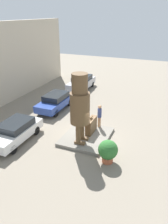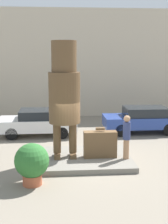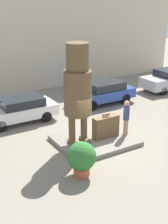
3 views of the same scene
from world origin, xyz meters
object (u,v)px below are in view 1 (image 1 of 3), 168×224
(parked_car_silver, at_px, (81,83))
(parked_car_blue, at_px, (55,101))
(statue_figure, at_px, (80,104))
(planter_pot, at_px, (108,151))
(giant_suitcase, at_px, (91,125))
(tourist, at_px, (100,115))
(parked_car_white, at_px, (15,131))

(parked_car_silver, bearing_deg, parked_car_blue, 0.35)
(parked_car_blue, xyz_separation_m, parked_car_silver, (6.16, 0.04, 0.02))
(statue_figure, bearing_deg, planter_pot, -117.11)
(statue_figure, distance_m, giant_suitcase, 2.63)
(giant_suitcase, xyz_separation_m, parked_car_blue, (3.05, 4.67, 0.02))
(giant_suitcase, height_order, parked_car_silver, parked_car_silver)
(tourist, bearing_deg, parked_car_silver, 31.36)
(statue_figure, bearing_deg, parked_car_blue, 44.72)
(parked_car_white, distance_m, planter_pot, 6.60)
(statue_figure, height_order, parked_car_silver, statue_figure)
(parked_car_white, bearing_deg, statue_figure, 107.05)
(statue_figure, xyz_separation_m, parked_car_white, (-1.32, 4.30, -2.19))
(tourist, xyz_separation_m, parked_car_white, (-3.77, 4.82, -0.43))
(parked_car_blue, height_order, parked_car_silver, parked_car_silver)
(statue_figure, height_order, planter_pot, statue_figure)
(tourist, height_order, planter_pot, tourist)
(planter_pot, bearing_deg, giant_suitcase, 38.24)
(parked_car_white, xyz_separation_m, parked_car_silver, (11.95, 0.17, 0.05))
(statue_figure, bearing_deg, parked_car_white, 107.05)
(statue_figure, height_order, giant_suitcase, statue_figure)
(statue_figure, relative_size, tourist, 2.63)
(tourist, height_order, parked_car_white, tourist)
(tourist, xyz_separation_m, parked_car_silver, (8.18, 4.98, -0.38))
(statue_figure, relative_size, parked_car_blue, 1.10)
(parked_car_blue, distance_m, parked_car_silver, 6.16)
(statue_figure, distance_m, planter_pot, 3.36)
(giant_suitcase, distance_m, planter_pot, 3.31)
(statue_figure, xyz_separation_m, parked_car_silver, (10.63, 4.47, -2.15))
(giant_suitcase, xyz_separation_m, tourist, (1.03, -0.27, 0.43))
(tourist, distance_m, parked_car_silver, 9.59)
(tourist, distance_m, parked_car_white, 6.13)
(giant_suitcase, bearing_deg, parked_car_white, 121.15)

